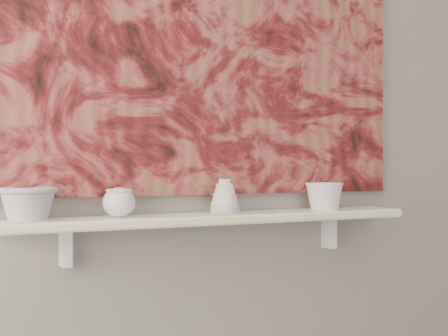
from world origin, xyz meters
TOP-DOWN VIEW (x-y plane):
  - wall_back at (0.00, 1.60)m, footprint 3.60×0.00m
  - shelf at (0.00, 1.51)m, footprint 1.40×0.18m
  - shelf_stripe at (0.00, 1.41)m, footprint 1.40×0.01m
  - bracket_left at (-0.49, 1.57)m, footprint 0.03×0.06m
  - bracket_right at (0.49, 1.57)m, footprint 0.03×0.06m
  - painting at (0.00, 1.59)m, footprint 1.50×0.02m
  - house_motif at (0.45, 1.57)m, footprint 0.09×0.00m
  - bowl_grey at (-0.61, 1.51)m, footprint 0.21×0.21m
  - cup_cream at (-0.34, 1.51)m, footprint 0.12×0.12m
  - bell_vessel at (0.02, 1.51)m, footprint 0.13×0.13m
  - bowl_white at (0.42, 1.51)m, footprint 0.14×0.14m

SIDE VIEW (x-z plane):
  - bracket_left at x=-0.49m, z-range 0.78..0.90m
  - bracket_right at x=0.49m, z-range 0.78..0.90m
  - shelf at x=0.00m, z-range 0.90..0.93m
  - shelf_stripe at x=0.00m, z-range 0.91..0.92m
  - cup_cream at x=-0.34m, z-range 0.93..1.02m
  - bowl_white at x=0.42m, z-range 0.93..1.03m
  - bowl_grey at x=-0.61m, z-range 0.93..1.03m
  - bell_vessel at x=0.02m, z-range 0.93..1.05m
  - house_motif at x=0.45m, z-range 1.19..1.27m
  - wall_back at x=0.00m, z-range -0.45..3.15m
  - painting at x=0.00m, z-range 0.99..2.09m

